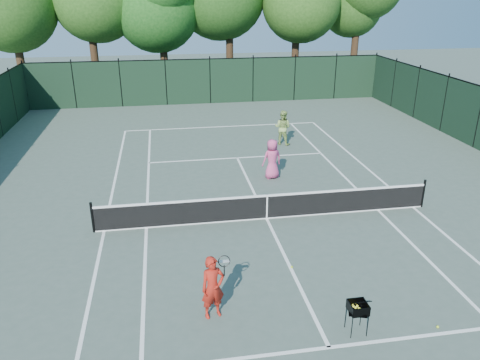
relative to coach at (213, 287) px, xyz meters
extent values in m
plane|color=#47564B|center=(2.41, 4.86, -0.81)|extent=(90.00, 90.00, 0.00)
cube|color=white|center=(-3.07, 4.86, -0.81)|extent=(0.10, 23.77, 0.01)
cube|color=white|center=(7.90, 4.86, -0.81)|extent=(0.10, 23.77, 0.01)
cube|color=white|center=(-1.70, 4.86, -0.81)|extent=(0.10, 23.77, 0.01)
cube|color=white|center=(6.53, 4.86, -0.81)|extent=(0.10, 23.77, 0.01)
cube|color=white|center=(2.41, 16.75, -0.81)|extent=(10.97, 0.10, 0.01)
cube|color=white|center=(2.41, -1.54, -0.81)|extent=(8.23, 0.10, 0.01)
cube|color=white|center=(2.41, 11.26, -0.81)|extent=(8.23, 0.10, 0.01)
cube|color=white|center=(2.41, 4.86, -0.81)|extent=(0.10, 12.80, 0.01)
cube|color=black|center=(2.41, 4.86, -0.36)|extent=(11.60, 0.03, 0.85)
cube|color=white|center=(2.41, 4.86, 0.06)|extent=(11.60, 0.05, 0.07)
cube|color=white|center=(2.41, 4.86, -0.79)|extent=(11.60, 0.05, 0.04)
cube|color=white|center=(2.41, 4.86, -0.36)|extent=(0.05, 0.04, 0.91)
cylinder|color=black|center=(-3.39, 4.86, -0.28)|extent=(0.09, 0.09, 1.06)
cylinder|color=black|center=(8.21, 4.86, -0.28)|extent=(0.09, 0.09, 1.06)
cube|color=black|center=(2.41, 22.86, 0.69)|extent=(24.00, 0.05, 3.00)
cylinder|color=black|center=(-10.59, 26.36, 1.44)|extent=(0.56, 0.56, 4.50)
cylinder|color=black|center=(-5.59, 26.86, 1.59)|extent=(0.56, 0.56, 4.80)
cylinder|color=black|center=(-0.59, 26.66, 1.34)|extent=(0.56, 0.56, 4.30)
cylinder|color=black|center=(4.41, 27.16, 1.69)|extent=(0.56, 0.56, 5.00)
cylinder|color=black|center=(9.41, 26.46, 1.49)|extent=(0.56, 0.56, 4.60)
cylinder|color=black|center=(14.41, 26.96, 1.39)|extent=(0.56, 0.56, 4.40)
imported|color=#B01F14|center=(0.00, 0.00, 0.00)|extent=(0.67, 0.53, 1.62)
cylinder|color=black|center=(0.34, 0.46, 0.14)|extent=(0.03, 0.03, 0.30)
torus|color=black|center=(0.34, 0.46, 0.41)|extent=(0.30, 0.10, 0.30)
imported|color=#CC487E|center=(3.44, 8.54, 0.03)|extent=(0.92, 0.70, 1.69)
imported|color=#96B55A|center=(5.03, 12.97, 0.07)|extent=(1.09, 1.04, 1.77)
cylinder|color=black|center=(3.00, -1.32, -0.53)|extent=(0.02, 0.02, 0.56)
cylinder|color=black|center=(3.38, -1.32, -0.53)|extent=(0.02, 0.02, 0.56)
cylinder|color=black|center=(3.00, -0.94, -0.53)|extent=(0.02, 0.02, 0.56)
cylinder|color=black|center=(3.38, -0.94, -0.53)|extent=(0.02, 0.02, 0.56)
cube|color=black|center=(3.19, -1.13, -0.13)|extent=(0.53, 0.53, 0.24)
sphere|color=yellow|center=(3.19, -1.13, -0.20)|extent=(0.06, 0.06, 0.06)
sphere|color=yellow|center=(3.19, -1.13, -0.20)|extent=(0.06, 0.06, 0.06)
sphere|color=yellow|center=(3.19, -1.13, -0.20)|extent=(0.06, 0.06, 0.06)
sphere|color=yellow|center=(3.19, -1.13, -0.20)|extent=(0.06, 0.06, 0.06)
sphere|color=yellow|center=(3.19, -1.13, -0.20)|extent=(0.06, 0.06, 0.06)
sphere|color=yellow|center=(3.19, -1.13, -0.20)|extent=(0.06, 0.06, 0.06)
sphere|color=yellow|center=(3.19, -1.13, -0.20)|extent=(0.06, 0.06, 0.06)
sphere|color=yellow|center=(3.19, -1.13, -0.20)|extent=(0.06, 0.06, 0.06)
sphere|color=yellow|center=(3.19, -1.13, -0.20)|extent=(0.06, 0.06, 0.06)
sphere|color=yellow|center=(3.19, -1.13, -0.20)|extent=(0.06, 0.06, 0.06)
sphere|color=yellow|center=(3.19, -1.13, -0.20)|extent=(0.06, 0.06, 0.06)
sphere|color=yellow|center=(3.19, -1.13, -0.20)|extent=(0.06, 0.06, 0.06)
sphere|color=yellow|center=(3.19, -1.13, -0.20)|extent=(0.06, 0.06, 0.06)
sphere|color=yellow|center=(3.19, -1.13, -0.20)|extent=(0.06, 0.06, 0.06)
sphere|color=yellow|center=(3.19, -1.13, -0.20)|extent=(0.06, 0.06, 0.06)
sphere|color=yellow|center=(3.19, -1.13, -0.20)|extent=(0.06, 0.06, 0.06)
sphere|color=#BDE12E|center=(5.15, -1.34, -0.78)|extent=(0.07, 0.07, 0.07)
sphere|color=#B5D42B|center=(2.44, 1.71, -0.78)|extent=(0.07, 0.07, 0.07)
camera|label=1|loc=(-0.91, -9.31, 6.58)|focal=35.00mm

